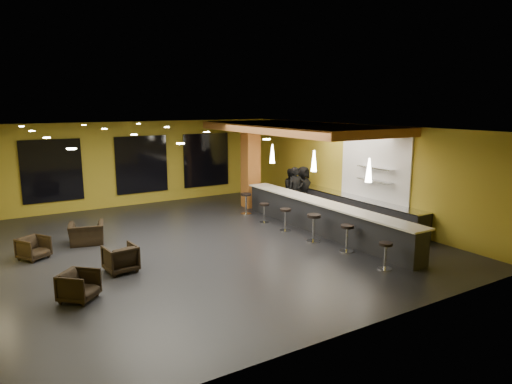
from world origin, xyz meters
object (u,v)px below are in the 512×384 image
bar_stool_4 (264,210)px  staff_a (296,190)px  staff_b (292,189)px  bar_stool_3 (285,217)px  bar_stool_0 (385,252)px  bar_stool_2 (314,224)px  bar_stool_1 (347,235)px  pendant_1 (314,161)px  bar_stool_5 (246,201)px  armchair_a (79,286)px  prep_counter (356,210)px  armchair_c (34,248)px  bar_counter (322,218)px  column (251,165)px  armchair_b (121,258)px  pendant_0 (369,170)px  staff_c (303,188)px  armchair_d (87,234)px  pendant_2 (272,154)px

bar_stool_4 → staff_a: bearing=19.8°
staff_b → bar_stool_3: 3.29m
bar_stool_0 → bar_stool_2: (-0.05, 2.87, 0.09)m
bar_stool_1 → bar_stool_3: size_ratio=1.04×
pendant_1 → staff_a: pendant_1 is taller
bar_stool_5 → armchair_a: bearing=-145.5°
prep_counter → armchair_c: 10.59m
pendant_1 → bar_counter: bearing=-90.0°
column → pendant_1: column is taller
staff_a → armchair_b: bearing=-149.0°
staff_a → bar_stool_0: staff_a is taller
staff_b → pendant_0: bearing=-103.4°
pendant_1 → staff_c: (1.53, 2.55, -1.47)m
pendant_0 → bar_stool_3: pendant_0 is taller
prep_counter → staff_b: staff_b is taller
prep_counter → staff_c: 2.63m
armchair_d → bar_stool_1: 7.84m
staff_c → bar_stool_2: (-2.40, -3.69, -0.32)m
armchair_a → bar_stool_0: 7.44m
bar_stool_2 → bar_stool_4: 2.73m
bar_stool_1 → bar_stool_4: bearing=93.7°
prep_counter → bar_stool_2: bearing=-158.4°
bar_stool_0 → staff_a: bearing=74.2°
bar_stool_4 → armchair_d: bearing=173.1°
column → pendant_1: size_ratio=5.00×
pendant_1 → armchair_b: bearing=-175.1°
bar_stool_4 → pendant_0: bearing=-77.2°
staff_c → bar_stool_4: 2.68m
staff_a → bar_stool_3: (-1.88, -1.97, -0.41)m
armchair_b → bar_stool_5: (5.83, 3.60, 0.18)m
armchair_c → bar_stool_1: (7.79, -4.06, 0.20)m
pendant_1 → armchair_c: size_ratio=1.00×
prep_counter → bar_stool_4: (-2.93, 1.59, 0.03)m
bar_stool_3 → column: bearing=76.5°
bar_counter → staff_a: 2.97m
bar_stool_2 → bar_stool_5: size_ratio=1.05×
bar_stool_5 → prep_counter: bearing=-46.7°
staff_c → bar_stool_3: staff_c is taller
pendant_1 → bar_stool_3: 2.09m
staff_c → bar_stool_3: 3.34m
pendant_0 → armchair_b: pendant_0 is taller
pendant_2 → bar_stool_5: size_ratio=0.85×
bar_counter → bar_stool_0: bar_counter is taller
staff_a → bar_stool_0: size_ratio=2.49×
pendant_1 → armchair_b: pendant_1 is taller
pendant_1 → staff_b: (1.18, 2.83, -1.52)m
armchair_c → bar_stool_0: 9.51m
bar_stool_5 → bar_stool_0: bearing=-89.7°
pendant_0 → armchair_d: (-6.92, 4.81, -2.02)m
armchair_c → staff_a: bearing=-28.7°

